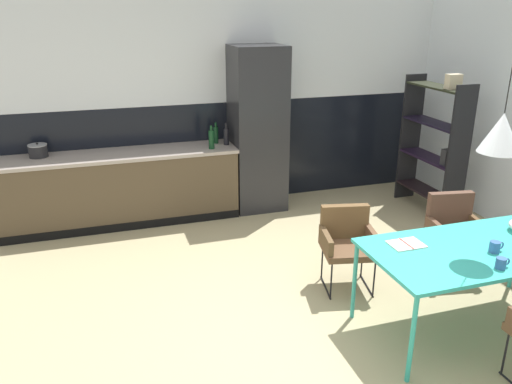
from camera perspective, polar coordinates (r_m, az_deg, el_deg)
ground_plane at (r=4.38m, az=8.49°, el=-15.41°), size 8.64×8.64×0.00m
back_wall_splashback_dark at (r=6.90m, az=-3.01°, el=4.53°), size 6.08×0.12×1.37m
back_wall_panel_upper at (r=6.66m, az=-3.23°, el=15.91°), size 6.08×0.12×1.37m
kitchen_counter at (r=6.43m, az=-14.98°, el=0.43°), size 2.86×0.63×0.88m
refrigerator_column at (r=6.55m, az=0.18°, el=7.00°), size 0.66×0.60×2.09m
dining_table at (r=4.42m, az=23.60°, el=-6.22°), size 1.76×0.92×0.74m
armchair_near_window at (r=5.40m, az=21.30°, el=-3.48°), size 0.55×0.54×0.80m
armchair_far_side at (r=4.86m, az=10.19°, el=-4.99°), size 0.57×0.56×0.77m
open_book at (r=4.25m, az=16.49°, el=-5.64°), size 0.27×0.20×0.02m
mug_dark_espresso at (r=4.12m, az=25.82°, el=-7.19°), size 0.12×0.08×0.08m
mug_white_ceramic at (r=4.36m, az=25.25°, el=-5.58°), size 0.13×0.08×0.09m
cooking_pot at (r=6.42m, az=-23.26°, el=4.28°), size 0.21×0.21×0.17m
bottle_wine_green at (r=6.44m, az=-3.36°, el=6.30°), size 0.07×0.07×0.28m
bottle_vinegar_dark at (r=6.53m, az=-4.52°, el=6.46°), size 0.06×0.06×0.27m
bottle_oil_tall at (r=6.27m, az=-5.03°, el=5.94°), size 0.07×0.07×0.29m
open_shelf_unit at (r=6.82m, az=19.39°, el=5.31°), size 0.30×1.03×1.79m
pendant_lamp_over_table_near at (r=4.08m, az=25.81°, el=6.00°), size 0.30×0.30×1.15m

